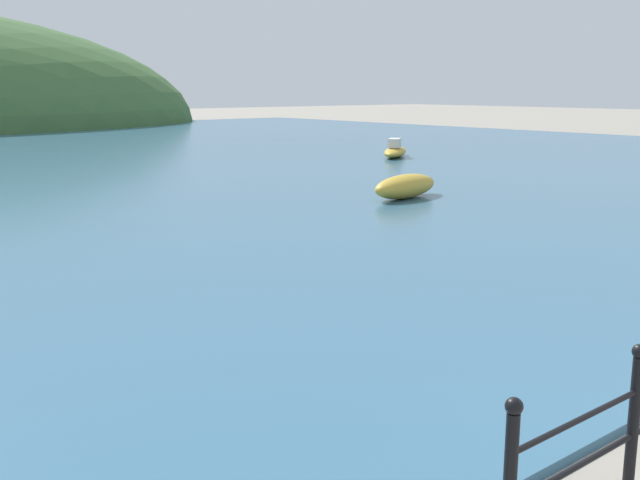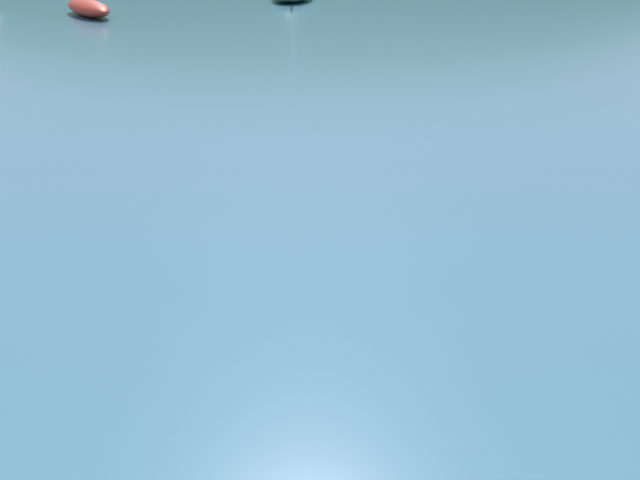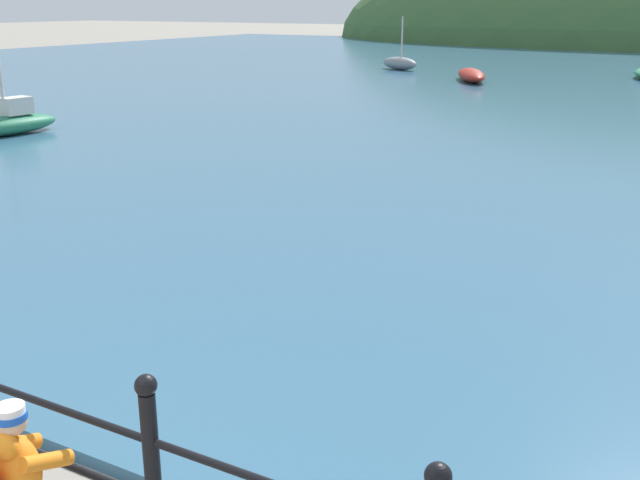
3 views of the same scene
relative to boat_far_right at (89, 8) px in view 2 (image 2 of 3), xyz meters
The scene contains 2 objects.
water 7.59m from the boat_far_right, 34.54° to the left, with size 80.00×60.00×0.10m, color #386684.
boat_far_right is the anchor object (origin of this frame).
Camera 2 is at (0.18, 0.07, 2.93)m, focal length 50.00 mm.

